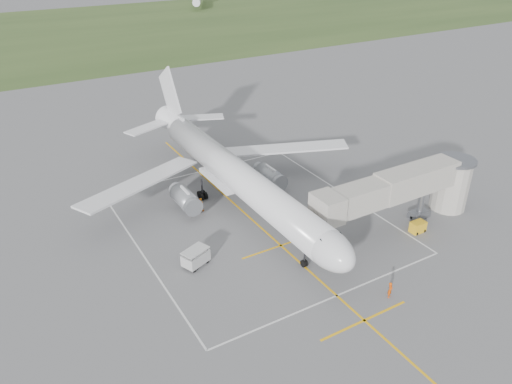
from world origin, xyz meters
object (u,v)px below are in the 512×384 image
airliner (235,174)px  ramp_worker_nose (390,290)px  baggage_cart (196,257)px  ramp_worker_wing (200,204)px  jet_bridge (411,188)px  gpu_unit (418,227)px

airliner → ramp_worker_nose: size_ratio=27.70×
baggage_cart → ramp_worker_wing: 11.51m
jet_bridge → baggage_cart: bearing=169.0°
airliner → ramp_worker_nose: 24.11m
airliner → gpu_unit: (15.41, -16.48, -3.74)m
ramp_worker_wing → baggage_cart: bearing=90.5°
gpu_unit → ramp_worker_wing: 26.45m
airliner → ramp_worker_wing: airliner is taller
gpu_unit → ramp_worker_wing: size_ratio=0.99×
airliner → gpu_unit: airliner is taller
jet_bridge → ramp_worker_wing: size_ratio=13.14×
ramp_worker_nose → gpu_unit: bearing=4.6°
gpu_unit → ramp_worker_nose: bearing=-147.7°
airliner → ramp_worker_nose: bearing=-79.6°
baggage_cart → gpu_unit: bearing=-38.0°
jet_bridge → ramp_worker_nose: (-11.43, -9.21, -3.90)m
baggage_cart → ramp_worker_nose: bearing=-67.3°
jet_bridge → gpu_unit: size_ratio=13.22×
gpu_unit → baggage_cart: bearing=164.2°
airliner → baggage_cart: airliner is taller
baggage_cart → ramp_worker_wing: baggage_cart is taller
gpu_unit → jet_bridge: bearing=82.4°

